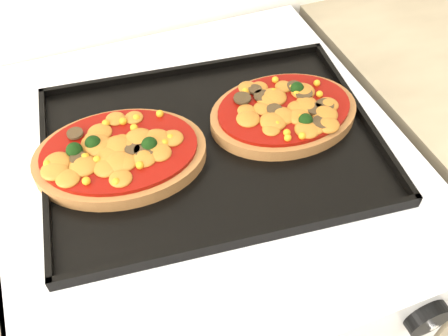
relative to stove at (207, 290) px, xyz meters
name	(u,v)px	position (x,y,z in m)	size (l,w,h in m)	color
stove	(207,290)	(0.00, 0.00, 0.00)	(0.60, 0.60, 0.91)	silver
knob_right	(428,318)	(0.18, -0.33, 0.40)	(0.06, 0.06, 0.02)	black
baking_tray	(212,143)	(0.01, -0.02, 0.47)	(0.47, 0.35, 0.02)	black
pizza_left	(120,153)	(-0.12, 0.00, 0.48)	(0.24, 0.17, 0.03)	#A46D38
pizza_right	(284,111)	(0.13, -0.01, 0.48)	(0.22, 0.16, 0.03)	#A46D38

